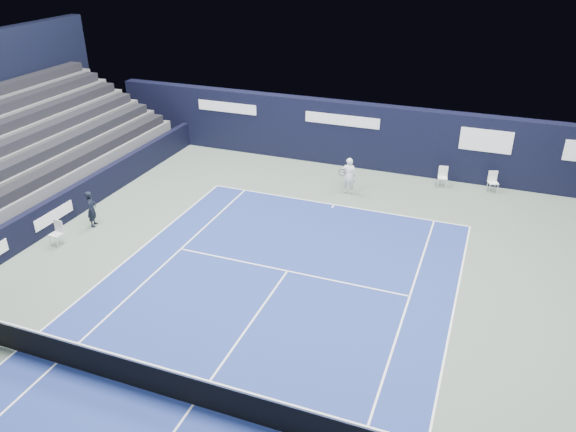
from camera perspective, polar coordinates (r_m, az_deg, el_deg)
name	(u,v)px	position (r m, az deg, el deg)	size (l,w,h in m)	color
ground	(230,353)	(15.77, -5.95, -13.69)	(48.00, 48.00, 0.00)	#526155
court_surface	(193,405)	(14.51, -9.62, -18.40)	(10.97, 23.77, 0.01)	navy
folding_chair_back_a	(443,173)	(25.99, 15.47, 4.24)	(0.45, 0.48, 0.91)	white
folding_chair_back_b	(493,180)	(26.11, 20.10, 3.45)	(0.52, 0.51, 0.92)	white
line_judge_chair	(57,231)	(21.98, -22.40, -1.42)	(0.44, 0.43, 0.93)	white
line_judge	(92,209)	(22.79, -19.32, 0.71)	(0.53, 0.35, 1.45)	black
court_markings	(193,405)	(14.50, -9.62, -18.38)	(11.03, 23.83, 0.00)	white
tennis_net	(191,389)	(14.16, -9.78, -16.96)	(12.90, 0.10, 1.10)	black
back_sponsor_wall	(363,136)	(27.11, 7.68, 8.08)	(26.00, 0.63, 3.10)	black
side_barrier_left	(50,215)	(23.13, -23.02, 0.08)	(0.33, 22.00, 1.20)	black
tennis_player	(349,176)	(24.37, 6.18, 4.11)	(0.66, 0.86, 1.63)	white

